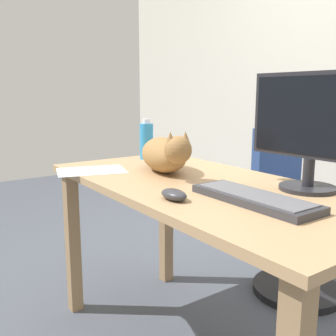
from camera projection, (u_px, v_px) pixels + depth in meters
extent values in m
cube|color=tan|center=(203.00, 187.00, 1.51)|extent=(1.44, 0.69, 0.03)
cube|color=#977752|center=(73.00, 242.00, 1.95)|extent=(0.06, 0.06, 0.73)
cube|color=#977752|center=(166.00, 221.00, 2.27)|extent=(0.06, 0.06, 0.73)
cylinder|color=black|center=(297.00, 289.00, 2.18)|extent=(0.48, 0.48, 0.04)
cylinder|color=black|center=(299.00, 255.00, 2.14)|extent=(0.06, 0.06, 0.45)
cylinder|color=navy|center=(302.00, 210.00, 2.09)|extent=(0.44, 0.44, 0.06)
cube|color=navy|center=(277.00, 163.00, 2.20)|extent=(0.07, 0.35, 0.40)
cylinder|color=#232328|center=(307.00, 188.00, 1.39)|extent=(0.20, 0.20, 0.01)
cylinder|color=#232328|center=(309.00, 172.00, 1.38)|extent=(0.04, 0.04, 0.10)
cube|color=#232328|center=(312.00, 115.00, 1.34)|extent=(0.48, 0.05, 0.30)
cube|color=black|center=(310.00, 116.00, 1.34)|extent=(0.45, 0.03, 0.27)
cube|color=#333338|center=(254.00, 199.00, 1.24)|extent=(0.44, 0.15, 0.02)
cube|color=slate|center=(254.00, 194.00, 1.23)|extent=(0.40, 0.12, 0.00)
ellipsoid|color=olive|center=(164.00, 155.00, 1.72)|extent=(0.40, 0.29, 0.15)
sphere|color=olive|center=(178.00, 150.00, 1.51)|extent=(0.11, 0.11, 0.11)
cone|color=olive|center=(185.00, 137.00, 1.50)|extent=(0.04, 0.04, 0.04)
cone|color=olive|center=(170.00, 137.00, 1.49)|extent=(0.04, 0.04, 0.04)
cylinder|color=olive|center=(158.00, 157.00, 1.98)|extent=(0.18, 0.06, 0.03)
ellipsoid|color=#333338|center=(174.00, 195.00, 1.26)|extent=(0.11, 0.06, 0.04)
cube|color=white|center=(91.00, 171.00, 1.74)|extent=(0.29, 0.34, 0.00)
cylinder|color=#2D8CD1|center=(147.00, 141.00, 2.05)|extent=(0.07, 0.07, 0.19)
cylinder|color=silver|center=(146.00, 121.00, 2.03)|extent=(0.04, 0.04, 0.02)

